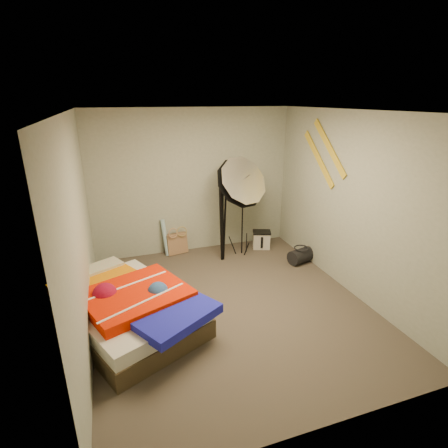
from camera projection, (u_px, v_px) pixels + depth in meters
name	position (u px, v px, depth m)	size (l,w,h in m)	color
floor	(231.00, 305.00, 4.71)	(4.00, 4.00, 0.00)	#4E453B
ceiling	(233.00, 111.00, 3.86)	(4.00, 4.00, 0.00)	silver
wall_back	(193.00, 183.00, 6.07)	(3.50, 3.50, 0.00)	#9EA394
wall_front	(326.00, 303.00, 2.51)	(3.50, 3.50, 0.00)	#9EA394
wall_left	(79.00, 234.00, 3.76)	(4.00, 4.00, 0.00)	#9EA394
wall_right	(351.00, 205.00, 4.81)	(4.00, 4.00, 0.00)	#9EA394
tote_bag	(177.00, 243.00, 6.24)	(0.37, 0.11, 0.37)	#A17A58
wrapping_roll	(165.00, 238.00, 6.13)	(0.07, 0.07, 0.65)	#529FBC
camera_case	(261.00, 240.00, 6.47)	(0.30, 0.22, 0.30)	beige
duffel_bag	(301.00, 256.00, 5.89)	(0.25, 0.25, 0.41)	black
wall_stripe_upper	(329.00, 148.00, 5.10)	(0.02, 1.10, 0.10)	gold
wall_stripe_lower	(319.00, 159.00, 5.40)	(0.02, 1.10, 0.10)	gold
bed	(128.00, 307.00, 4.21)	(1.95, 2.15, 0.53)	#433522
photo_umbrella	(240.00, 183.00, 5.68)	(1.00, 0.81, 1.85)	black
camera_tripod	(222.00, 216.00, 5.78)	(0.09, 0.09, 1.39)	black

